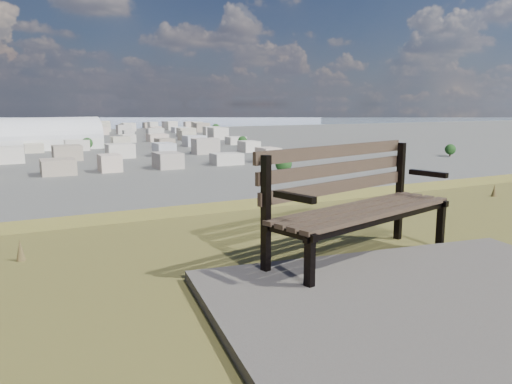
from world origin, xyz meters
TOP-DOWN VIEW (x-y plane):
  - park_bench at (-1.34, 1.71)m, footprint 1.97×1.06m
  - arena at (20.92, 318.01)m, footprint 60.25×29.85m
  - city_blocks at (0.00, 394.44)m, footprint 395.00×361.00m
  - bay_water at (0.00, 900.00)m, footprint 2400.00×700.00m

SIDE VIEW (x-z plane):
  - bay_water at x=0.00m, z-range -0.06..0.06m
  - city_blocks at x=0.00m, z-range 0.00..7.00m
  - arena at x=20.92m, z-range -6.50..18.09m
  - park_bench at x=-1.34m, z-range 25.06..26.05m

